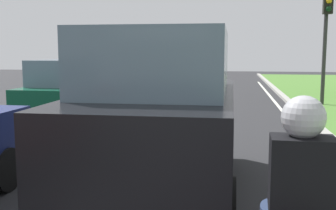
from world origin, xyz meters
The scene contains 8 objects.
ground_plane centered at (0.00, 14.00, 0.00)m, with size 60.00×60.00×0.00m, color #262628.
lane_line_center centered at (-0.70, 14.00, 0.00)m, with size 0.12×32.00×0.01m, color silver.
lane_line_right_edge centered at (3.60, 14.00, 0.00)m, with size 0.12×32.00×0.01m, color silver.
curb_right centered at (4.10, 14.00, 0.06)m, with size 0.24×48.00×0.12m, color #9E9B93.
car_suv_ahead centered at (0.96, 8.18, 1.17)m, with size 1.99×4.51×2.28m.
car_hatchback_far centered at (-2.52, 13.33, 0.88)m, with size 1.78×3.73×1.78m.
rider_person centered at (2.34, 5.35, 1.19)m, with size 0.51×0.41×1.16m.
traffic_light_near_right centered at (5.20, 18.26, 3.01)m, with size 0.32×0.50×4.41m.
Camera 1 is at (1.89, 2.70, 2.02)m, focal length 43.67 mm.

